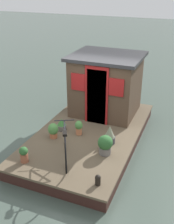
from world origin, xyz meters
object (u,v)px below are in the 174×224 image
potted_plant_geranium (53,130)px  mooring_bollard (98,180)px  potted_plant_thyme (62,124)px  potted_plant_ivy (105,144)px  houseboat_cabin (106,84)px  potted_plant_sage (24,154)px  potted_plant_succulent (110,135)px  bicycle (65,145)px  potted_plant_fern (79,127)px

potted_plant_geranium → mooring_bollard: (-1.38, -1.83, -0.09)m
potted_plant_thyme → potted_plant_ivy: size_ratio=0.70×
potted_plant_thyme → potted_plant_geranium: potted_plant_geranium is taller
houseboat_cabin → mooring_bollard: bearing=-163.5°
potted_plant_ivy → potted_plant_sage: size_ratio=1.26×
potted_plant_thyme → potted_plant_succulent: bearing=-96.0°
bicycle → potted_plant_geranium: 1.10m
potted_plant_fern → mooring_bollard: potted_plant_fern is taller
potted_plant_geranium → potted_plant_sage: size_ratio=1.05×
potted_plant_fern → potted_plant_sage: (-1.71, 0.69, -0.01)m
houseboat_cabin → potted_plant_sage: 3.60m
potted_plant_fern → houseboat_cabin: bearing=-7.1°
potted_plant_sage → bicycle: bearing=-60.0°
houseboat_cabin → potted_plant_geranium: (-2.13, 0.80, -0.75)m
potted_plant_ivy → mooring_bollard: (-1.17, -0.24, -0.14)m
bicycle → potted_plant_geranium: bicycle is taller
potted_plant_sage → mooring_bollard: bearing=-93.0°
houseboat_cabin → potted_plant_geranium: 2.39m
potted_plant_ivy → potted_plant_succulent: bearing=6.0°
potted_plant_thyme → potted_plant_fern: 0.58m
potted_plant_fern → potted_plant_ivy: (-0.64, -1.01, 0.04)m
houseboat_cabin → potted_plant_thyme: bearing=154.5°
houseboat_cabin → potted_plant_thyme: size_ratio=6.04×
mooring_bollard → houseboat_cabin: bearing=16.5°
bicycle → potted_plant_fern: bicycle is taller
bicycle → potted_plant_ivy: bearing=-55.3°
potted_plant_geranium → potted_plant_ivy: bearing=-97.3°
potted_plant_succulent → houseboat_cabin: bearing=22.3°
potted_plant_thyme → bicycle: bearing=-149.1°
bicycle → mooring_bollard: 1.25m
potted_plant_fern → mooring_bollard: (-1.81, -1.25, -0.10)m
houseboat_cabin → potted_plant_ivy: size_ratio=4.20×
potted_plant_ivy → houseboat_cabin: bearing=18.8°
bicycle → potted_plant_succulent: (1.10, -0.77, -0.15)m
bicycle → potted_plant_fern: size_ratio=3.55×
potted_plant_geranium → mooring_bollard: 2.30m
potted_plant_geranium → potted_plant_thyme: bearing=-1.3°
bicycle → potted_plant_fern: (1.21, 0.18, -0.17)m
potted_plant_fern → potted_plant_ivy: 1.19m
potted_plant_ivy → potted_plant_fern: bearing=57.6°
mooring_bollard → potted_plant_sage: bearing=87.0°
potted_plant_fern → potted_plant_ivy: bearing=-122.4°
bicycle → potted_plant_sage: (-0.50, 0.87, -0.18)m
potted_plant_succulent → potted_plant_fern: potted_plant_succulent is taller
potted_plant_succulent → potted_plant_geranium: 1.57m
potted_plant_fern → potted_plant_geranium: (-0.43, 0.59, -0.00)m
potted_plant_succulent → potted_plant_ivy: size_ratio=0.99×
bicycle → potted_plant_geranium: size_ratio=3.49×
houseboat_cabin → potted_plant_geranium: houseboat_cabin is taller
potted_plant_geranium → potted_plant_fern: bearing=-53.5°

